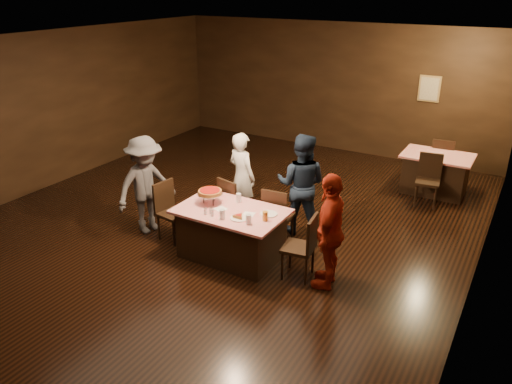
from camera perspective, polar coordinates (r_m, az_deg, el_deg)
room at (r=7.79m, az=-4.79°, el=10.19°), size 10.00×10.04×3.02m
main_table at (r=7.47m, az=-2.82°, el=-4.75°), size 1.60×1.00×0.77m
back_table at (r=10.34m, az=19.81°, el=2.01°), size 1.30×0.90×0.77m
chair_far_left at (r=8.19m, az=-2.36°, el=-1.41°), size 0.51×0.51×0.95m
chair_far_right at (r=7.83m, az=2.61°, el=-2.63°), size 0.45×0.45×0.95m
chair_end_left at (r=8.02m, az=-9.47°, el=-2.28°), size 0.47×0.47×0.95m
chair_end_right at (r=6.96m, az=4.86°, el=-6.21°), size 0.47×0.47×0.95m
chair_back_near at (r=9.67m, az=19.04°, el=1.23°), size 0.47×0.47×0.95m
chair_back_far at (r=10.88m, az=20.51°, el=3.42°), size 0.45×0.45×0.95m
diner_white_jacket at (r=8.48m, az=-1.63°, el=1.72°), size 0.65×0.52×1.56m
diner_navy_hoodie at (r=8.03m, az=5.18°, el=0.87°), size 0.93×0.79×1.69m
diner_grey_knit at (r=8.24m, az=-12.48°, el=0.76°), size 0.87×1.18×1.63m
diner_red_shirt at (r=6.67m, az=8.46°, el=-4.44°), size 0.55×1.01×1.63m
pizza_stand at (r=7.47m, az=-5.28°, el=-0.01°), size 0.38×0.38×0.22m
plate_with_slice at (r=7.03m, az=-1.96°, el=-2.87°), size 0.25×0.25×0.06m
plate_empty at (r=7.15m, az=1.48°, el=-2.52°), size 0.25×0.25×0.01m
glass_front_left at (r=7.01m, az=-3.87°, el=-2.55°), size 0.08×0.08×0.14m
glass_front_right at (r=6.86m, az=-0.85°, el=-3.12°), size 0.08×0.08×0.14m
glass_amber at (r=6.95m, az=1.06°, el=-2.77°), size 0.08×0.08×0.14m
glass_back at (r=7.52m, az=-1.98°, el=-0.67°), size 0.08×0.08×0.14m
condiments at (r=7.16m, az=-5.33°, el=-2.25°), size 0.17×0.10×0.09m
napkin_center at (r=7.15m, az=-0.86°, el=-2.57°), size 0.19×0.19×0.01m
napkin_left at (r=7.33m, az=-4.08°, el=-1.95°), size 0.21×0.21×0.01m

